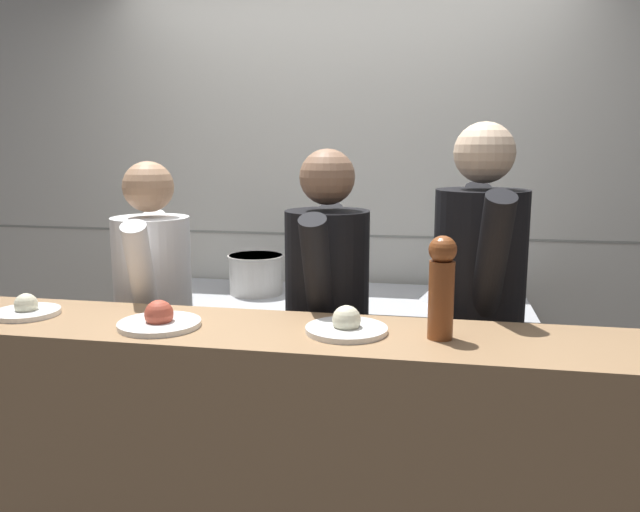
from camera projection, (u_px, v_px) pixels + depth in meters
The scene contains 13 objects.
wall_back_tiled at pixel (342, 207), 3.45m from camera, with size 8.00×0.06×2.60m.
oven_range at pixel (243, 375), 3.30m from camera, with size 0.90×0.71×0.87m.
prep_counter at pixel (427, 387), 3.12m from camera, with size 0.94×0.65×0.90m.
pass_counter at pixel (281, 479), 2.11m from camera, with size 2.69×0.45×1.05m.
stock_pot at pixel (256, 273), 3.25m from camera, with size 0.29×0.29×0.20m.
mixing_bowl_steel at pixel (442, 289), 3.03m from camera, with size 0.22×0.22×0.11m.
plated_dish_main at pixel (26, 310), 2.19m from camera, with size 0.23×0.23×0.08m.
plated_dish_appetiser at pixel (159, 320), 2.05m from camera, with size 0.27×0.27×0.09m.
plated_dish_dessert at pixel (346, 326), 1.98m from camera, with size 0.26×0.26×0.09m.
pepper_mill at pixel (442, 285), 1.90m from camera, with size 0.09×0.09×0.32m.
chef_head_cook at pixel (155, 327), 2.65m from camera, with size 0.39×0.69×1.58m.
chef_sous at pixel (327, 332), 2.49m from camera, with size 0.33×0.71×1.63m.
chef_line at pixel (477, 322), 2.42m from camera, with size 0.39×0.76×1.73m.
Camera 1 is at (0.53, -2.06, 1.64)m, focal length 35.00 mm.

